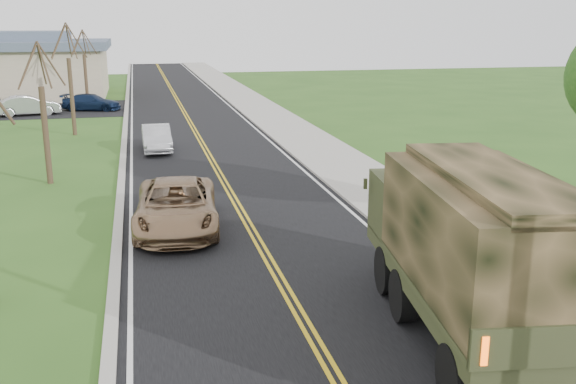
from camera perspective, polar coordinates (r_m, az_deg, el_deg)
name	(u,v)px	position (r m, az deg, el deg)	size (l,w,h in m)	color
road	(187,117)	(45.79, -8.99, 6.63)	(8.00, 120.00, 0.01)	black
curb_right	(245,114)	(46.27, -3.83, 6.93)	(0.30, 120.00, 0.12)	#9E998E
sidewalk_right	(269,113)	(46.58, -1.69, 7.00)	(3.20, 120.00, 0.10)	#9E998E
curb_left	(126,118)	(45.67, -14.22, 6.40)	(0.30, 120.00, 0.10)	#9E998E
bare_tree_b	(45,124)	(27.75, -20.82, 5.70)	(1.83, 2.14, 5.73)	#38281C
bare_tree_c	(71,87)	(39.56, -18.73, 8.80)	(2.04, 2.39, 6.42)	#38281C
bare_tree_d	(86,75)	(51.50, -17.55, 9.88)	(1.88, 2.20, 5.91)	#38281C
military_truck	(472,240)	(13.62, 16.03, -4.11)	(3.62, 7.81, 3.76)	black
suv_champagne	(176,206)	(20.76, -9.90, -1.23)	(2.54, 5.52, 1.53)	#987655
sedan_silver	(157,138)	(33.69, -11.60, 4.70)	(1.39, 4.00, 1.32)	silver
lot_car_silver	(28,105)	(49.34, -22.12, 7.14)	(1.51, 4.33, 1.43)	#B5B5BA
lot_car_navy	(92,102)	(50.53, -17.07, 7.63)	(1.74, 4.27, 1.24)	#0F1D39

